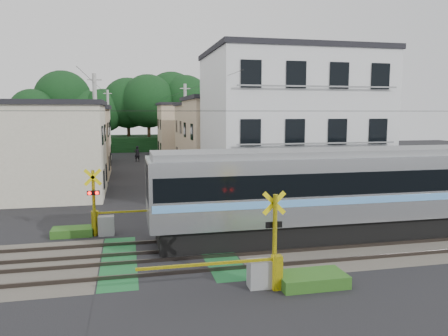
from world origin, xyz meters
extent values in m
plane|color=black|center=(0.00, 0.00, 0.00)|extent=(120.00, 120.00, 0.00)
cube|color=#47423A|center=(0.00, 0.00, 0.00)|extent=(120.00, 6.00, 0.00)
cube|color=black|center=(0.00, 0.00, 0.01)|extent=(5.20, 120.00, 0.00)
cube|color=#145126|center=(-1.90, 0.00, 0.01)|extent=(1.30, 6.00, 0.00)
cube|color=#145126|center=(1.90, 0.00, 0.01)|extent=(1.30, 6.00, 0.00)
cube|color=#3F3833|center=(0.00, -1.90, 0.07)|extent=(120.00, 0.08, 0.14)
cube|color=#3F3833|center=(0.00, -0.50, 0.07)|extent=(120.00, 0.08, 0.14)
cube|color=#3F3833|center=(0.00, 0.50, 0.07)|extent=(120.00, 0.08, 0.14)
cube|color=#3F3833|center=(0.00, 1.90, 0.07)|extent=(120.00, 0.08, 0.14)
cube|color=black|center=(8.75, 1.20, 0.47)|extent=(18.23, 2.51, 0.95)
cube|color=black|center=(2.10, 1.20, 0.32)|extent=(2.53, 2.32, 0.63)
cube|color=silver|center=(8.75, 1.20, 2.32)|extent=(18.98, 2.95, 2.74)
cube|color=black|center=(8.75, 1.20, 2.65)|extent=(18.68, 2.99, 0.93)
cube|color=#5FA5EF|center=(8.75, 1.20, 1.94)|extent=(18.79, 2.98, 0.30)
cube|color=slate|center=(8.75, 1.20, 3.82)|extent=(18.60, 2.42, 0.25)
cube|color=black|center=(-0.70, 1.20, 2.73)|extent=(0.10, 2.54, 1.65)
cylinder|color=yellow|center=(3.00, -3.60, 1.50)|extent=(0.14, 0.14, 3.00)
cube|color=yellow|center=(3.00, -3.50, 2.70)|extent=(0.77, 0.05, 0.77)
cube|color=yellow|center=(3.00, -3.50, 2.70)|extent=(0.77, 0.05, 0.77)
cube|color=black|center=(3.00, -3.50, 2.00)|extent=(0.55, 0.05, 0.20)
sphere|color=#FF0C07|center=(2.84, -3.44, 2.00)|extent=(0.16, 0.16, 0.16)
sphere|color=#FF0C07|center=(3.16, -3.44, 2.00)|extent=(0.16, 0.16, 0.16)
cube|color=gray|center=(2.50, -3.60, 0.45)|extent=(0.70, 0.50, 0.90)
cube|color=yellow|center=(3.00, -3.85, 0.55)|extent=(0.30, 0.30, 1.10)
cube|color=yellow|center=(0.75, -3.85, 1.00)|extent=(4.20, 0.08, 0.08)
cylinder|color=yellow|center=(-3.00, 3.60, 1.50)|extent=(0.14, 0.14, 3.00)
cube|color=yellow|center=(-3.00, 3.50, 2.70)|extent=(0.77, 0.05, 0.77)
cube|color=yellow|center=(-3.00, 3.50, 2.70)|extent=(0.77, 0.05, 0.77)
cube|color=black|center=(-3.00, 3.50, 2.00)|extent=(0.55, 0.05, 0.20)
sphere|color=#FF0C07|center=(-3.16, 3.44, 2.00)|extent=(0.16, 0.16, 0.16)
sphere|color=#FF0C07|center=(-2.84, 3.44, 2.00)|extent=(0.16, 0.16, 0.16)
cube|color=gray|center=(-2.50, 3.60, 0.45)|extent=(0.70, 0.50, 0.90)
cube|color=yellow|center=(-3.00, 3.85, 0.55)|extent=(0.30, 0.30, 1.10)
cube|color=yellow|center=(-0.75, 3.85, 1.00)|extent=(4.20, 0.08, 0.08)
cube|color=silver|center=(8.50, 9.50, 4.50)|extent=(10.00, 8.00, 9.00)
cube|color=black|center=(8.50, 9.50, 9.15)|extent=(10.20, 8.16, 0.30)
cube|color=black|center=(4.80, 5.47, 1.50)|extent=(1.10, 0.06, 1.40)
cube|color=black|center=(7.25, 5.47, 1.50)|extent=(1.10, 0.06, 1.40)
cube|color=black|center=(9.70, 5.47, 1.50)|extent=(1.10, 0.06, 1.40)
cube|color=black|center=(12.15, 5.47, 1.50)|extent=(1.10, 0.06, 1.40)
cube|color=gray|center=(8.50, 5.25, 0.90)|extent=(9.00, 0.06, 0.08)
cube|color=black|center=(4.80, 5.47, 4.50)|extent=(1.10, 0.06, 1.40)
cube|color=black|center=(7.25, 5.47, 4.50)|extent=(1.10, 0.06, 1.40)
cube|color=black|center=(9.70, 5.47, 4.50)|extent=(1.10, 0.06, 1.40)
cube|color=black|center=(12.15, 5.47, 4.50)|extent=(1.10, 0.06, 1.40)
cube|color=gray|center=(8.50, 5.25, 3.90)|extent=(9.00, 0.06, 0.08)
cube|color=black|center=(4.80, 5.47, 7.50)|extent=(1.10, 0.06, 1.40)
cube|color=black|center=(7.25, 5.47, 7.50)|extent=(1.10, 0.06, 1.40)
cube|color=black|center=(9.70, 5.47, 7.50)|extent=(1.10, 0.06, 1.40)
cube|color=black|center=(12.15, 5.47, 7.50)|extent=(1.10, 0.06, 1.40)
cube|color=gray|center=(8.50, 5.25, 6.90)|extent=(9.00, 0.06, 0.08)
cube|color=beige|center=(-6.50, 14.00, 3.00)|extent=(7.00, 7.00, 6.00)
cube|color=black|center=(-6.50, 14.00, 6.15)|extent=(7.35, 7.35, 0.30)
cube|color=black|center=(-2.97, 12.25, 1.30)|extent=(0.06, 1.00, 1.20)
cube|color=black|center=(-2.97, 15.75, 1.30)|extent=(0.06, 1.00, 1.20)
cube|color=black|center=(-2.97, 12.25, 4.10)|extent=(0.06, 1.00, 1.20)
cube|color=black|center=(-2.97, 15.75, 4.10)|extent=(0.06, 1.00, 1.20)
cube|color=#C5AD8B|center=(6.80, 18.00, 3.25)|extent=(7.00, 8.00, 6.50)
cube|color=black|center=(6.80, 18.00, 6.65)|extent=(7.35, 8.40, 0.30)
cube|color=black|center=(3.27, 16.00, 1.30)|extent=(0.06, 1.00, 1.20)
cube|color=black|center=(3.27, 20.00, 1.30)|extent=(0.06, 1.00, 1.20)
cube|color=black|center=(3.27, 16.00, 4.10)|extent=(0.06, 1.00, 1.20)
cube|color=black|center=(3.27, 20.00, 4.10)|extent=(0.06, 1.00, 1.20)
cube|color=#C5AD8B|center=(-7.00, 23.00, 2.90)|extent=(8.00, 7.00, 5.80)
cube|color=black|center=(-7.00, 23.00, 5.95)|extent=(8.40, 7.35, 0.30)
cube|color=black|center=(-2.97, 21.25, 1.30)|extent=(0.06, 1.00, 1.20)
cube|color=black|center=(-2.97, 24.75, 1.30)|extent=(0.06, 1.00, 1.20)
cube|color=black|center=(-2.97, 21.25, 4.10)|extent=(0.06, 1.00, 1.20)
cube|color=black|center=(-2.97, 24.75, 4.10)|extent=(0.06, 1.00, 1.20)
cube|color=#C5AD8B|center=(7.20, 28.00, 3.10)|extent=(7.00, 7.00, 6.20)
cube|color=black|center=(7.20, 28.00, 6.35)|extent=(7.35, 7.35, 0.30)
cube|color=black|center=(3.67, 26.25, 1.30)|extent=(0.06, 1.00, 1.20)
cube|color=black|center=(3.67, 29.75, 1.30)|extent=(0.06, 1.00, 1.20)
cube|color=black|center=(3.67, 26.25, 4.10)|extent=(0.06, 1.00, 1.20)
cube|color=black|center=(3.67, 29.75, 4.10)|extent=(0.06, 1.00, 1.20)
cube|color=beige|center=(-6.80, 33.00, 3.00)|extent=(7.00, 8.00, 6.00)
cube|color=black|center=(-6.80, 33.00, 6.15)|extent=(7.35, 8.40, 0.30)
cube|color=black|center=(-3.27, 31.00, 1.30)|extent=(0.06, 1.00, 1.20)
cube|color=black|center=(-3.27, 35.00, 1.30)|extent=(0.06, 1.00, 1.20)
cube|color=black|center=(-3.27, 31.00, 4.10)|extent=(0.06, 1.00, 1.20)
cube|color=black|center=(-3.27, 35.00, 4.10)|extent=(0.06, 1.00, 1.20)
cube|color=#C5AD8B|center=(6.50, 38.00, 3.20)|extent=(8.00, 7.00, 6.40)
cube|color=black|center=(6.50, 38.00, 6.55)|extent=(8.40, 7.35, 0.30)
cube|color=black|center=(2.47, 36.25, 1.30)|extent=(0.06, 1.00, 1.20)
cube|color=black|center=(2.47, 39.75, 1.30)|extent=(0.06, 1.00, 1.20)
cube|color=black|center=(2.47, 36.25, 4.10)|extent=(0.06, 1.00, 1.20)
cube|color=black|center=(2.47, 39.75, 4.10)|extent=(0.06, 1.00, 1.20)
cube|color=#103214|center=(0.00, 50.00, 1.00)|extent=(40.00, 10.00, 2.00)
cylinder|color=#332114|center=(-13.84, 47.34, 2.17)|extent=(0.50, 0.50, 4.34)
sphere|color=#103214|center=(-13.84, 47.34, 5.64)|extent=(6.07, 6.07, 6.07)
cylinder|color=#332114|center=(-10.31, 50.93, 2.88)|extent=(0.50, 0.50, 5.76)
sphere|color=#103214|center=(-10.31, 50.93, 7.48)|extent=(8.06, 8.06, 8.06)
cylinder|color=#332114|center=(-7.81, 50.34, 2.25)|extent=(0.50, 0.50, 4.49)
sphere|color=#103214|center=(-7.81, 50.34, 5.84)|extent=(6.29, 6.29, 6.29)
cylinder|color=#332114|center=(-4.62, 49.59, 2.23)|extent=(0.50, 0.50, 4.45)
sphere|color=#103214|center=(-4.62, 49.59, 5.79)|extent=(6.24, 6.24, 6.24)
cylinder|color=#332114|center=(-1.15, 50.21, 2.65)|extent=(0.50, 0.50, 5.30)
sphere|color=#103214|center=(-1.15, 50.21, 6.89)|extent=(7.42, 7.42, 7.42)
cylinder|color=#332114|center=(1.72, 48.20, 2.74)|extent=(0.50, 0.50, 5.49)
sphere|color=#103214|center=(1.72, 48.20, 7.13)|extent=(7.68, 7.68, 7.68)
cylinder|color=#332114|center=(5.35, 50.78, 2.91)|extent=(0.50, 0.50, 5.82)
sphere|color=#103214|center=(5.35, 50.78, 7.57)|extent=(8.15, 8.15, 8.15)
cylinder|color=#332114|center=(7.17, 49.10, 2.76)|extent=(0.50, 0.50, 5.52)
sphere|color=#103214|center=(7.17, 49.10, 7.18)|extent=(7.73, 7.73, 7.73)
cylinder|color=#332114|center=(10.51, 49.99, 2.36)|extent=(0.50, 0.50, 4.71)
sphere|color=#103214|center=(10.51, 49.99, 6.12)|extent=(6.60, 6.60, 6.60)
cylinder|color=#332114|center=(14.01, 49.90, 2.46)|extent=(0.50, 0.50, 4.92)
sphere|color=#103214|center=(14.01, 49.90, 6.39)|extent=(6.88, 6.88, 6.88)
cube|color=black|center=(6.00, 1.20, 5.60)|extent=(60.00, 0.02, 0.02)
cylinder|color=#A5A5A0|center=(-3.40, 13.00, 4.00)|extent=(0.26, 0.26, 8.00)
cube|color=#A5A5A0|center=(-3.40, 13.00, 7.60)|extent=(0.90, 0.08, 0.08)
cylinder|color=#A5A5A0|center=(3.60, 22.00, 4.00)|extent=(0.26, 0.26, 8.00)
cube|color=#A5A5A0|center=(3.60, 22.00, 7.60)|extent=(0.90, 0.08, 0.08)
cylinder|color=#A5A5A0|center=(-3.40, 34.00, 4.00)|extent=(0.26, 0.26, 8.00)
cube|color=#A5A5A0|center=(-3.40, 34.00, 7.60)|extent=(0.90, 0.08, 0.08)
cube|color=black|center=(-3.40, 23.50, 7.40)|extent=(0.02, 42.00, 0.02)
cube|color=black|center=(3.60, 23.50, 7.40)|extent=(0.02, 42.00, 0.02)
imported|color=black|center=(-0.38, 33.61, 0.89)|extent=(0.76, 0.63, 1.78)
cube|color=#2D5E1E|center=(4.20, -3.80, 0.20)|extent=(2.20, 1.20, 0.40)
cube|color=#2D5E1E|center=(-4.00, 3.90, 0.18)|extent=(1.80, 1.00, 0.36)
cube|color=#2D5E1E|center=(4.60, 3.20, 0.15)|extent=(1.50, 0.90, 0.30)
camera|label=1|loc=(-1.50, -16.34, 5.55)|focal=35.00mm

